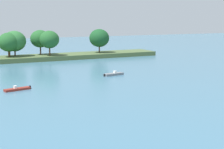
{
  "coord_description": "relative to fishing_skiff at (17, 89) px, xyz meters",
  "views": [
    {
      "loc": [
        -38.85,
        -16.2,
        13.18
      ],
      "look_at": [
        -8.55,
        47.01,
        1.2
      ],
      "focal_mm": 53.9,
      "sensor_mm": 36.0,
      "label": 1
    }
  ],
  "objects": [
    {
      "name": "treeline_island",
      "position": [
        10.49,
        42.35,
        3.48
      ],
      "size": [
        86.94,
        10.76,
        9.28
      ],
      "color": "#4C6038",
      "rests_on": "ground"
    },
    {
      "name": "fishing_skiff",
      "position": [
        0.0,
        0.0,
        0.0
      ],
      "size": [
        5.04,
        2.23,
        0.9
      ],
      "color": "maroon",
      "rests_on": "ground"
    },
    {
      "name": "small_motorboat",
      "position": [
        22.85,
        6.83,
        0.05
      ],
      "size": [
        5.17,
        2.18,
        1.01
      ],
      "color": "slate",
      "rests_on": "ground"
    }
  ]
}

